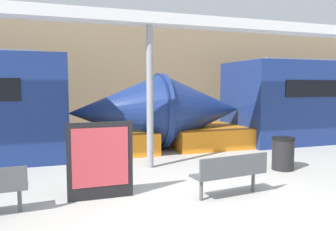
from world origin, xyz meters
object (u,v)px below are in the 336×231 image
at_px(trash_bin, 283,153).
at_px(poster_board, 100,160).
at_px(bench_near, 231,171).
at_px(support_column_near, 150,98).

relative_size(trash_bin, poster_board, 0.57).
height_order(bench_near, trash_bin, bench_near).
xyz_separation_m(trash_bin, poster_board, (-4.80, -0.73, 0.33)).
distance_m(trash_bin, support_column_near, 3.79).
height_order(bench_near, support_column_near, support_column_near).
bearing_deg(support_column_near, bench_near, -72.49).
relative_size(poster_board, support_column_near, 0.40).
xyz_separation_m(bench_near, poster_board, (-2.44, 0.71, 0.24)).
xyz_separation_m(trash_bin, support_column_near, (-3.23, 1.33, 1.45)).
xyz_separation_m(poster_board, support_column_near, (1.57, 2.06, 1.12)).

